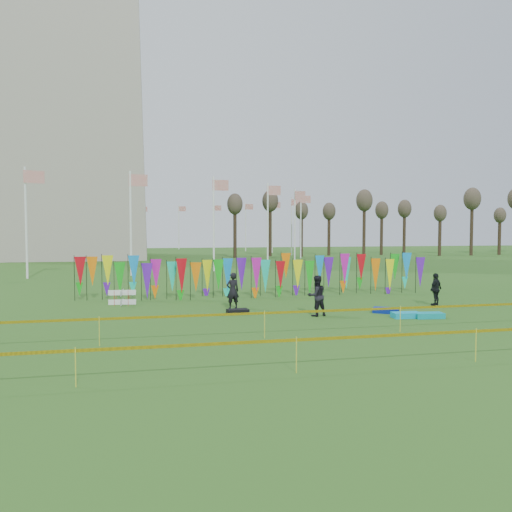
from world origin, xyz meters
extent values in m
plane|color=#285818|center=(0.00, 0.00, 0.00)|extent=(160.00, 160.00, 0.00)
cylinder|color=white|center=(14.00, 48.00, 4.00)|extent=(0.16, 0.16, 8.00)
plane|color=red|center=(14.60, 48.00, 7.30)|extent=(1.40, 0.00, 1.40)
cylinder|color=white|center=(13.05, 55.25, 4.00)|extent=(0.16, 0.16, 8.00)
plane|color=red|center=(13.65, 55.25, 7.30)|extent=(1.40, 0.00, 1.40)
cylinder|color=white|center=(10.25, 62.00, 4.00)|extent=(0.16, 0.16, 8.00)
plane|color=red|center=(10.85, 62.00, 7.30)|extent=(1.40, 0.00, 1.40)
cylinder|color=white|center=(5.80, 67.80, 4.00)|extent=(0.16, 0.16, 8.00)
plane|color=red|center=(6.40, 67.80, 7.30)|extent=(1.40, 0.00, 1.40)
cylinder|color=white|center=(0.00, 72.25, 4.00)|extent=(0.16, 0.16, 8.00)
plane|color=red|center=(0.60, 72.25, 7.30)|extent=(1.40, 0.00, 1.40)
cylinder|color=white|center=(-6.75, 75.05, 4.00)|extent=(0.16, 0.16, 8.00)
plane|color=red|center=(-6.15, 75.05, 7.30)|extent=(1.40, 0.00, 1.40)
cylinder|color=white|center=(-14.00, 76.00, 4.00)|extent=(0.16, 0.16, 8.00)
plane|color=red|center=(-13.40, 76.00, 7.30)|extent=(1.40, 0.00, 1.40)
cylinder|color=white|center=(-21.25, 75.05, 4.00)|extent=(0.16, 0.16, 8.00)
plane|color=red|center=(-20.65, 75.05, 7.30)|extent=(1.40, 0.00, 1.40)
cylinder|color=white|center=(-28.00, 72.25, 4.00)|extent=(0.16, 0.16, 8.00)
plane|color=red|center=(-27.40, 72.25, 7.30)|extent=(1.40, 0.00, 1.40)
cylinder|color=white|center=(-14.00, 20.00, 4.00)|extent=(0.16, 0.16, 8.00)
plane|color=red|center=(-13.40, 20.00, 7.30)|extent=(1.40, 0.00, 1.40)
cylinder|color=white|center=(-6.75, 20.95, 4.00)|extent=(0.16, 0.16, 8.00)
plane|color=red|center=(-6.15, 20.95, 7.30)|extent=(1.40, 0.00, 1.40)
cylinder|color=white|center=(0.00, 23.75, 4.00)|extent=(0.16, 0.16, 8.00)
plane|color=red|center=(0.60, 23.75, 7.30)|extent=(1.40, 0.00, 1.40)
cylinder|color=white|center=(5.80, 28.20, 4.00)|extent=(0.16, 0.16, 8.00)
plane|color=red|center=(6.40, 28.20, 7.30)|extent=(1.40, 0.00, 1.40)
cylinder|color=white|center=(10.25, 34.00, 4.00)|extent=(0.16, 0.16, 8.00)
plane|color=red|center=(10.85, 34.00, 7.30)|extent=(1.40, 0.00, 1.40)
cylinder|color=white|center=(13.05, 40.75, 4.00)|extent=(0.16, 0.16, 8.00)
plane|color=red|center=(13.65, 40.75, 7.30)|extent=(1.40, 0.00, 1.40)
cylinder|color=black|center=(-9.00, 7.23, 1.05)|extent=(0.03, 0.03, 2.10)
cone|color=red|center=(-8.72, 7.23, 1.22)|extent=(0.64, 0.64, 1.60)
cylinder|color=black|center=(-8.38, 7.23, 1.05)|extent=(0.03, 0.03, 2.10)
cone|color=orange|center=(-8.10, 7.23, 1.22)|extent=(0.64, 0.64, 1.60)
cylinder|color=black|center=(-7.76, 7.23, 1.05)|extent=(0.03, 0.03, 2.10)
cone|color=#F2F30C|center=(-7.48, 7.23, 1.22)|extent=(0.64, 0.64, 1.60)
cylinder|color=black|center=(-7.14, 7.23, 1.05)|extent=(0.03, 0.03, 2.10)
cone|color=#14B119|center=(-6.86, 7.23, 1.22)|extent=(0.64, 0.64, 1.60)
cylinder|color=black|center=(-6.52, 7.23, 1.05)|extent=(0.03, 0.03, 2.10)
cone|color=#0D8AE6|center=(-6.24, 7.23, 1.22)|extent=(0.64, 0.64, 1.60)
cylinder|color=black|center=(-5.90, 7.23, 1.05)|extent=(0.03, 0.03, 2.10)
cone|color=#5C15BC|center=(-5.62, 7.23, 1.22)|extent=(0.64, 0.64, 1.60)
cylinder|color=black|center=(-5.28, 7.23, 1.05)|extent=(0.03, 0.03, 2.10)
cone|color=#C515A4|center=(-5.00, 7.23, 1.22)|extent=(0.64, 0.64, 1.60)
cylinder|color=black|center=(-4.66, 7.23, 1.05)|extent=(0.03, 0.03, 2.10)
cone|color=#0ED7AD|center=(-4.38, 7.23, 1.22)|extent=(0.64, 0.64, 1.60)
cylinder|color=black|center=(-4.03, 7.23, 1.05)|extent=(0.03, 0.03, 2.10)
cone|color=red|center=(-3.75, 7.23, 1.22)|extent=(0.64, 0.64, 1.60)
cylinder|color=black|center=(-3.41, 7.23, 1.05)|extent=(0.03, 0.03, 2.10)
cone|color=orange|center=(-3.13, 7.23, 1.22)|extent=(0.64, 0.64, 1.60)
cylinder|color=black|center=(-2.79, 7.23, 1.05)|extent=(0.03, 0.03, 2.10)
cone|color=#F2F30C|center=(-2.51, 7.23, 1.22)|extent=(0.64, 0.64, 1.60)
cylinder|color=black|center=(-2.17, 7.23, 1.05)|extent=(0.03, 0.03, 2.10)
cone|color=#14B119|center=(-1.89, 7.23, 1.22)|extent=(0.64, 0.64, 1.60)
cylinder|color=black|center=(-1.55, 7.23, 1.05)|extent=(0.03, 0.03, 2.10)
cone|color=#0D8AE6|center=(-1.27, 7.23, 1.22)|extent=(0.64, 0.64, 1.60)
cylinder|color=black|center=(-0.93, 7.23, 1.05)|extent=(0.03, 0.03, 2.10)
cone|color=#5C15BC|center=(-0.65, 7.23, 1.22)|extent=(0.64, 0.64, 1.60)
cylinder|color=black|center=(-0.31, 7.23, 1.05)|extent=(0.03, 0.03, 2.10)
cone|color=#C515A4|center=(-0.03, 7.23, 1.22)|extent=(0.64, 0.64, 1.60)
cylinder|color=black|center=(0.31, 7.23, 1.05)|extent=(0.03, 0.03, 2.10)
cone|color=#0ED7AD|center=(0.59, 7.23, 1.22)|extent=(0.64, 0.64, 1.60)
cylinder|color=black|center=(0.93, 7.23, 1.05)|extent=(0.03, 0.03, 2.10)
cone|color=red|center=(1.21, 7.23, 1.22)|extent=(0.64, 0.64, 1.60)
cylinder|color=black|center=(1.55, 7.23, 1.05)|extent=(0.03, 0.03, 2.10)
cone|color=orange|center=(1.83, 7.23, 1.22)|extent=(0.64, 0.64, 1.60)
cylinder|color=black|center=(2.17, 7.23, 1.05)|extent=(0.03, 0.03, 2.10)
cone|color=#F2F30C|center=(2.45, 7.23, 1.22)|extent=(0.64, 0.64, 1.60)
cylinder|color=black|center=(2.79, 7.23, 1.05)|extent=(0.03, 0.03, 2.10)
cone|color=#14B119|center=(3.07, 7.23, 1.22)|extent=(0.64, 0.64, 1.60)
cylinder|color=black|center=(3.41, 7.23, 1.05)|extent=(0.03, 0.03, 2.10)
cone|color=#0D8AE6|center=(3.69, 7.23, 1.22)|extent=(0.64, 0.64, 1.60)
cylinder|color=black|center=(4.03, 7.23, 1.05)|extent=(0.03, 0.03, 2.10)
cone|color=#5C15BC|center=(4.31, 7.23, 1.22)|extent=(0.64, 0.64, 1.60)
cylinder|color=black|center=(4.66, 7.23, 1.05)|extent=(0.03, 0.03, 2.10)
cone|color=#C515A4|center=(4.94, 7.23, 1.22)|extent=(0.64, 0.64, 1.60)
cylinder|color=black|center=(5.28, 7.23, 1.05)|extent=(0.03, 0.03, 2.10)
cone|color=#0ED7AD|center=(5.56, 7.23, 1.22)|extent=(0.64, 0.64, 1.60)
cylinder|color=black|center=(5.90, 7.23, 1.05)|extent=(0.03, 0.03, 2.10)
cone|color=red|center=(6.18, 7.23, 1.22)|extent=(0.64, 0.64, 1.60)
cylinder|color=black|center=(6.52, 7.23, 1.05)|extent=(0.03, 0.03, 2.10)
cone|color=orange|center=(6.80, 7.23, 1.22)|extent=(0.64, 0.64, 1.60)
cylinder|color=black|center=(7.14, 7.23, 1.05)|extent=(0.03, 0.03, 2.10)
cone|color=#F2F30C|center=(7.42, 7.23, 1.22)|extent=(0.64, 0.64, 1.60)
cylinder|color=black|center=(7.76, 7.23, 1.05)|extent=(0.03, 0.03, 2.10)
cone|color=#14B119|center=(8.04, 7.23, 1.22)|extent=(0.64, 0.64, 1.60)
cylinder|color=black|center=(8.38, 7.23, 1.05)|extent=(0.03, 0.03, 2.10)
cone|color=#0D8AE6|center=(8.66, 7.23, 1.22)|extent=(0.64, 0.64, 1.60)
cylinder|color=black|center=(9.00, 7.23, 1.05)|extent=(0.03, 0.03, 2.10)
cone|color=#5C15BC|center=(9.28, 7.23, 1.22)|extent=(0.64, 0.64, 1.60)
cube|color=yellow|center=(0.00, -2.87, 0.82)|extent=(26.00, 0.01, 0.08)
cylinder|color=yellow|center=(-7.00, -2.87, 0.45)|extent=(0.02, 0.02, 0.90)
cylinder|color=yellow|center=(-2.00, -2.87, 0.45)|extent=(0.02, 0.02, 0.90)
cylinder|color=yellow|center=(3.00, -2.87, 0.45)|extent=(0.02, 0.02, 0.90)
cube|color=yellow|center=(0.00, -6.87, 0.82)|extent=(26.00, 0.01, 0.08)
cylinder|color=yellow|center=(-7.00, -6.87, 0.45)|extent=(0.02, 0.02, 0.90)
cylinder|color=yellow|center=(-2.00, -6.87, 0.45)|extent=(0.02, 0.02, 0.90)
cylinder|color=yellow|center=(3.00, -6.87, 0.45)|extent=(0.02, 0.02, 0.90)
cylinder|color=#3C2F1E|center=(6.00, 44.00, 3.20)|extent=(0.44, 0.44, 6.40)
ellipsoid|color=#4A3F31|center=(6.00, 44.00, 6.56)|extent=(1.92, 1.92, 2.56)
cylinder|color=#3C2F1E|center=(10.00, 44.00, 3.20)|extent=(0.44, 0.44, 6.40)
ellipsoid|color=#4A3F31|center=(10.00, 44.00, 6.56)|extent=(1.92, 1.92, 2.56)
cylinder|color=#3C2F1E|center=(14.00, 44.00, 3.20)|extent=(0.44, 0.44, 6.40)
ellipsoid|color=#4A3F31|center=(14.00, 44.00, 6.56)|extent=(1.92, 1.92, 2.56)
cylinder|color=#3C2F1E|center=(18.00, 44.00, 3.20)|extent=(0.44, 0.44, 6.40)
ellipsoid|color=#4A3F31|center=(18.00, 44.00, 6.56)|extent=(1.92, 1.92, 2.56)
cylinder|color=#3C2F1E|center=(22.00, 44.00, 3.20)|extent=(0.44, 0.44, 6.40)
ellipsoid|color=#4A3F31|center=(22.00, 44.00, 6.56)|extent=(1.92, 1.92, 2.56)
cylinder|color=#3C2F1E|center=(26.00, 44.00, 3.20)|extent=(0.44, 0.44, 6.40)
ellipsoid|color=#4A3F31|center=(26.00, 44.00, 6.56)|extent=(1.92, 1.92, 2.56)
cylinder|color=#3C2F1E|center=(30.00, 44.00, 3.20)|extent=(0.44, 0.44, 6.40)
ellipsoid|color=#4A3F31|center=(30.00, 44.00, 6.56)|extent=(1.92, 1.92, 2.56)
cylinder|color=#3C2F1E|center=(34.00, 44.00, 3.20)|extent=(0.44, 0.44, 6.40)
ellipsoid|color=#4A3F31|center=(34.00, 44.00, 6.56)|extent=(1.92, 1.92, 2.56)
cylinder|color=#3C2F1E|center=(38.00, 44.00, 3.20)|extent=(0.44, 0.44, 6.40)
ellipsoid|color=#4A3F31|center=(38.00, 44.00, 6.56)|extent=(1.92, 1.92, 2.56)
cylinder|color=#3C2F1E|center=(42.00, 44.00, 3.20)|extent=(0.44, 0.44, 6.40)
ellipsoid|color=#4A3F31|center=(42.00, 44.00, 6.56)|extent=(1.92, 1.92, 2.56)
cylinder|color=red|center=(-7.01, 5.22, 0.36)|extent=(0.02, 0.02, 0.71)
cylinder|color=red|center=(-6.38, 5.22, 0.36)|extent=(0.02, 0.02, 0.71)
cylinder|color=red|center=(-7.01, 5.85, 0.36)|extent=(0.02, 0.02, 0.71)
cylinder|color=red|center=(-6.38, 5.85, 0.36)|extent=(0.02, 0.02, 0.71)
imported|color=black|center=(-1.83, 3.31, 0.81)|extent=(0.66, 0.53, 1.62)
imported|color=black|center=(1.20, 0.73, 0.83)|extent=(0.90, 0.66, 1.66)
imported|color=black|center=(7.56, 2.27, 0.75)|extent=(1.02, 0.88, 1.51)
cube|color=#0DA6D1|center=(4.56, -0.42, 0.11)|extent=(1.15, 0.64, 0.22)
cube|color=#092294|center=(4.31, 0.82, 0.11)|extent=(1.16, 1.04, 0.22)
cube|color=black|center=(-1.85, 1.92, 0.10)|extent=(0.93, 0.61, 0.20)
cube|color=#0C9DAA|center=(5.41, -0.67, 0.11)|extent=(1.19, 0.66, 0.22)
camera|label=1|loc=(-5.49, -18.43, 3.51)|focal=35.00mm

